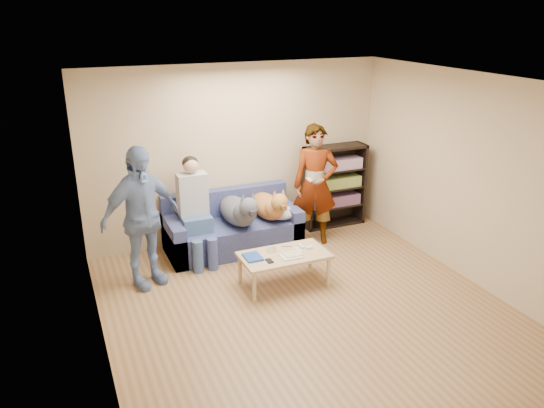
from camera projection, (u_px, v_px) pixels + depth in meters
name	position (u px, v px, depth m)	size (l,w,h in m)	color
ground	(313.00, 315.00, 6.05)	(5.00, 5.00, 0.00)	olive
ceiling	(320.00, 84.00, 5.15)	(5.00, 5.00, 0.00)	white
wall_back	(237.00, 153.00, 7.76)	(4.50, 4.50, 0.00)	tan
wall_front	(495.00, 334.00, 3.44)	(4.50, 4.50, 0.00)	tan
wall_left	(95.00, 244.00, 4.77)	(5.00, 5.00, 0.00)	tan
wall_right	(481.00, 183.00, 6.43)	(5.00, 5.00, 0.00)	tan
blanket	(282.00, 213.00, 7.68)	(0.48, 0.40, 0.16)	#ACADB1
person_standing_right	(315.00, 185.00, 7.69)	(0.65, 0.42, 1.78)	gray
person_standing_left	(141.00, 218.00, 6.45)	(1.06, 0.44, 1.80)	#7991C2
held_controller	(309.00, 180.00, 7.38)	(0.04, 0.12, 0.03)	silver
notebook_blue	(253.00, 257.00, 6.49)	(0.20, 0.26, 0.03)	#1B4199
papers	(291.00, 256.00, 6.53)	(0.26, 0.20, 0.01)	beige
magazine	(293.00, 254.00, 6.55)	(0.22, 0.17, 0.01)	#BCBA96
camera_silver	(272.00, 250.00, 6.65)	(0.11, 0.06, 0.05)	silver
controller_a	(301.00, 246.00, 6.78)	(0.04, 0.13, 0.03)	silver
controller_b	(309.00, 247.00, 6.75)	(0.09, 0.06, 0.03)	silver
headphone_cup_a	(299.00, 251.00, 6.65)	(0.07, 0.07, 0.02)	white
headphone_cup_b	(297.00, 249.00, 6.72)	(0.07, 0.07, 0.02)	silver
pen_orange	(288.00, 259.00, 6.45)	(0.01, 0.01, 0.14)	#D1591D
pen_black	(287.00, 246.00, 6.80)	(0.01, 0.01, 0.14)	black
wallet	(269.00, 261.00, 6.40)	(0.07, 0.12, 0.01)	black
sofa	(232.00, 230.00, 7.67)	(1.90, 0.85, 0.82)	#515B93
person_seated	(195.00, 206.00, 7.19)	(0.40, 0.73, 1.47)	#426691
dog_gray	(239.00, 211.00, 7.40)	(0.42, 1.25, 0.60)	#4A4D54
dog_tan	(269.00, 206.00, 7.63)	(0.39, 1.15, 0.56)	#AE6835
coffee_table	(284.00, 257.00, 6.62)	(1.10, 0.60, 0.42)	tan
bookshelf	(334.00, 184.00, 8.40)	(1.00, 0.34, 1.30)	black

